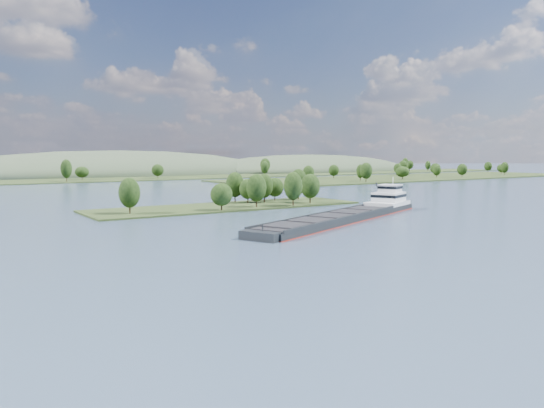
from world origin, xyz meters
TOP-DOWN VIEW (x-y plane):
  - ground at (0.00, 120.00)m, footprint 1800.00×1800.00m
  - tree_island at (6.91, 179.23)m, footprint 100.00×30.73m
  - right_bank at (230.79, 299.46)m, footprint 320.00×90.00m
  - back_shoreline at (7.82, 399.74)m, footprint 900.00×60.00m
  - hill_east at (260.00, 470.00)m, footprint 260.00×140.00m
  - hill_west at (60.00, 500.00)m, footprint 320.00×160.00m
  - cargo_barge at (16.03, 131.08)m, footprint 85.22×43.69m

SIDE VIEW (x-z plane):
  - ground at x=0.00m, z-range 0.00..0.00m
  - hill_east at x=260.00m, z-range -18.00..18.00m
  - hill_west at x=60.00m, z-range -22.00..22.00m
  - back_shoreline at x=7.82m, z-range -7.36..8.73m
  - right_bank at x=230.79m, z-range -6.24..8.05m
  - cargo_barge at x=16.03m, z-range -4.46..7.46m
  - tree_island at x=6.91m, z-range -2.94..10.78m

